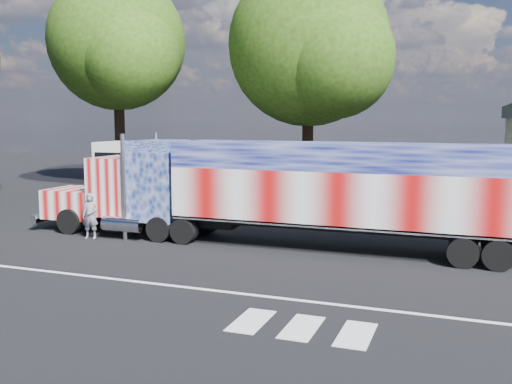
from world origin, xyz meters
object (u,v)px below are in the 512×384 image
(semi_truck, at_px, (281,189))
(woman, at_px, (90,216))
(coach_bus, at_px, (197,173))
(tree_nw_a, at_px, (119,43))
(tree_n_mid, at_px, (311,46))

(semi_truck, bearing_deg, woman, -169.00)
(coach_bus, xyz_separation_m, tree_nw_a, (-9.02, 6.60, 7.93))
(semi_truck, distance_m, coach_bus, 10.28)
(woman, relative_size, tree_nw_a, 0.12)
(semi_truck, relative_size, woman, 10.79)
(coach_bus, height_order, tree_n_mid, tree_n_mid)
(tree_n_mid, bearing_deg, semi_truck, -78.66)
(coach_bus, distance_m, tree_nw_a, 13.70)
(semi_truck, distance_m, tree_nw_a, 22.66)
(woman, xyz_separation_m, tree_nw_a, (-8.83, 15.48, 8.77))
(tree_nw_a, bearing_deg, semi_truck, -41.21)
(semi_truck, bearing_deg, tree_n_mid, 101.34)
(woman, xyz_separation_m, tree_n_mid, (4.15, 16.79, 8.14))
(coach_bus, bearing_deg, tree_n_mid, 63.40)
(coach_bus, distance_m, tree_n_mid, 11.47)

